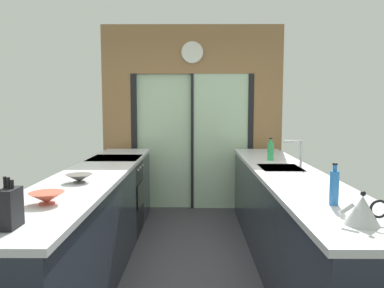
{
  "coord_description": "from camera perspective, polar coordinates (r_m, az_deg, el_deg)",
  "views": [
    {
      "loc": [
        0.03,
        -3.14,
        1.53
      ],
      "look_at": [
        0.01,
        0.77,
        1.13
      ],
      "focal_mm": 34.99,
      "sensor_mm": 36.0,
      "label": 1
    }
  ],
  "objects": [
    {
      "name": "sink_faucet",
      "position": [
        3.85,
        15.84,
        -0.79
      ],
      "size": [
        0.19,
        0.02,
        0.27
      ],
      "color": "#B7BABC",
      "rests_on": "right_counter_run"
    },
    {
      "name": "right_counter_run",
      "position": [
        3.7,
        14.36,
        -11.1
      ],
      "size": [
        0.62,
        3.8,
        0.92
      ],
      "color": "#1E232D",
      "rests_on": "ground_plane"
    },
    {
      "name": "knife_block",
      "position": [
        2.09,
        -26.02,
        -8.73
      ],
      "size": [
        0.08,
        0.14,
        0.26
      ],
      "color": "black",
      "rests_on": "left_counter_run"
    },
    {
      "name": "ground_plane",
      "position": [
        4.04,
        -0.1,
        -16.59
      ],
      "size": [
        5.04,
        7.6,
        0.02
      ],
      "primitive_type": "cube",
      "color": "#38383D"
    },
    {
      "name": "soap_bottle_near",
      "position": [
        2.47,
        20.86,
        -6.14
      ],
      "size": [
        0.06,
        0.06,
        0.26
      ],
      "color": "#286BB7",
      "rests_on": "right_counter_run"
    },
    {
      "name": "left_counter_run",
      "position": [
        3.56,
        -15.29,
        -11.78
      ],
      "size": [
        0.62,
        3.8,
        0.92
      ],
      "color": "#1E232D",
      "rests_on": "ground_plane"
    },
    {
      "name": "mixing_bowl_far",
      "position": [
        3.13,
        -16.82,
        -4.98
      ],
      "size": [
        0.21,
        0.21,
        0.07
      ],
      "color": "#514C47",
      "rests_on": "left_counter_run"
    },
    {
      "name": "kettle",
      "position": [
        2.13,
        24.57,
        -9.17
      ],
      "size": [
        0.25,
        0.18,
        0.18
      ],
      "color": "#B7BABC",
      "rests_on": "right_counter_run"
    },
    {
      "name": "back_wall_unit",
      "position": [
        5.54,
        0.04,
        5.76
      ],
      "size": [
        2.64,
        0.12,
        2.7
      ],
      "color": "olive",
      "rests_on": "ground_plane"
    },
    {
      "name": "mixing_bowl_near",
      "position": [
        2.52,
        -21.27,
        -7.63
      ],
      "size": [
        0.22,
        0.22,
        0.07
      ],
      "color": "#BC4C38",
      "rests_on": "left_counter_run"
    },
    {
      "name": "oven_range",
      "position": [
        4.61,
        -11.51,
        -7.79
      ],
      "size": [
        0.6,
        0.6,
        0.92
      ],
      "color": "black",
      "rests_on": "ground_plane"
    },
    {
      "name": "soap_bottle_far",
      "position": [
        4.3,
        11.9,
        -1.02
      ],
      "size": [
        0.07,
        0.07,
        0.25
      ],
      "color": "#339E56",
      "rests_on": "right_counter_run"
    }
  ]
}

